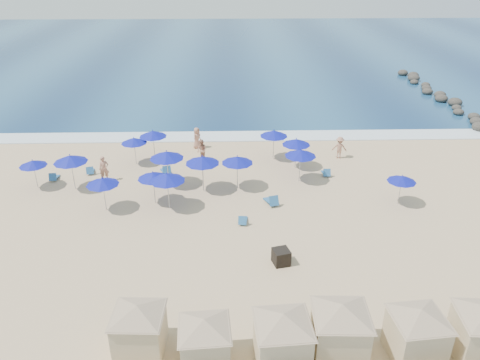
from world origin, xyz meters
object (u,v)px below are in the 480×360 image
umbrella_3 (102,181)px  beachgoer_1 (202,150)px  cabana_0 (139,323)px  cabana_1 (205,336)px  umbrella_5 (153,176)px  trash_bin (281,257)px  umbrella_8 (237,160)px  umbrella_4 (153,134)px  beachgoer_0 (104,169)px  umbrella_11 (402,179)px  umbrella_0 (33,163)px  cabana_2 (283,333)px  umbrella_7 (202,160)px  umbrella_13 (167,155)px  beachgoer_3 (197,138)px  umbrella_9 (274,133)px  umbrella_1 (70,159)px  rock_jetty (446,100)px  umbrella_2 (134,140)px  umbrella_10 (301,153)px  umbrella_6 (167,177)px  umbrella_12 (296,142)px  beachgoer_2 (339,147)px  cabana_3 (340,323)px  cabana_4 (418,327)px

umbrella_3 → beachgoer_1: (5.79, 7.61, -1.15)m
cabana_0 → cabana_1: (2.68, -0.76, -0.04)m
umbrella_5 → trash_bin: bearing=-42.2°
umbrella_3 → umbrella_8: umbrella_8 is taller
cabana_1 → umbrella_3: bearing=118.5°
umbrella_4 → beachgoer_0: (-3.04, -3.84, -1.19)m
umbrella_3 → umbrella_11: (18.94, 0.25, -0.19)m
umbrella_0 → umbrella_11: umbrella_0 is taller
umbrella_3 → beachgoer_0: (-1.03, 4.26, -1.09)m
cabana_2 → umbrella_0: 22.18m
beachgoer_1 → umbrella_7: bearing=-36.1°
umbrella_4 → umbrella_5: bearing=-82.1°
umbrella_3 → umbrella_13: size_ratio=0.87×
cabana_2 → umbrella_8: (-1.41, 15.50, 0.54)m
beachgoer_0 → beachgoer_1: (6.81, 3.35, -0.06)m
cabana_1 → beachgoer_3: 23.00m
umbrella_0 → umbrella_5: bearing=-16.0°
umbrella_8 → umbrella_9: umbrella_9 is taller
cabana_1 → umbrella_13: (-3.23, 16.02, 0.85)m
umbrella_1 → umbrella_11: 21.96m
rock_jetty → umbrella_0: bearing=-152.9°
rock_jetty → umbrella_8: 30.13m
umbrella_11 → umbrella_2: bearing=159.3°
umbrella_5 → umbrella_10: 10.36m
umbrella_10 → beachgoer_3: 10.13m
beachgoer_0 → beachgoer_1: size_ratio=1.07×
trash_bin → umbrella_5: 10.34m
umbrella_6 → umbrella_12: (8.93, 6.03, -0.11)m
cabana_0 → umbrella_3: size_ratio=1.81×
beachgoer_0 → umbrella_6: bearing=-58.4°
beachgoer_2 → umbrella_5: bearing=39.1°
umbrella_6 → beachgoer_0: (-5.05, 4.17, -1.28)m
umbrella_10 → beachgoer_2: bearing=47.3°
umbrella_11 → cabana_2: bearing=-125.1°
umbrella_0 → umbrella_4: bearing=32.5°
umbrella_13 → umbrella_9: bearing=29.8°
umbrella_0 → beachgoer_3: bearing=33.0°
trash_bin → umbrella_5: (-7.57, 6.87, 1.56)m
umbrella_4 → umbrella_7: (4.10, -5.56, 0.17)m
cabana_1 → umbrella_11: (12.09, 12.88, 0.36)m
cabana_3 → umbrella_8: (-3.76, 15.10, 0.50)m
umbrella_2 → cabana_2: bearing=-65.1°
rock_jetty → umbrella_5: 35.62m
umbrella_1 → umbrella_8: bearing=-1.0°
cabana_3 → umbrella_1: 21.48m
umbrella_5 → cabana_1: bearing=-74.1°
rock_jetty → umbrella_7: size_ratio=10.09×
beachgoer_0 → umbrella_2: bearing=40.5°
cabana_0 → umbrella_8: size_ratio=1.70×
cabana_4 → umbrella_8: (-6.82, 15.27, 0.61)m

